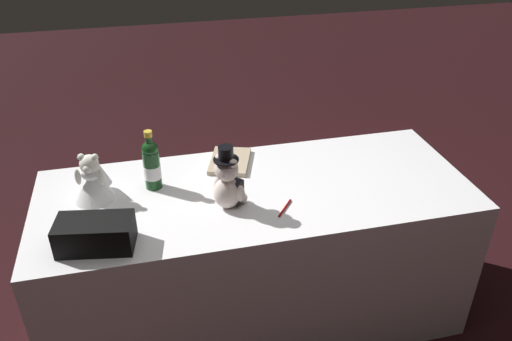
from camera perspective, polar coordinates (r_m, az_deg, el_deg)
The scene contains 8 objects.
ground_plane at distance 2.91m, azimuth 0.00°, elevation -15.31°, with size 12.00×12.00×0.00m, color black.
reception_table at distance 2.63m, azimuth 0.00°, elevation -9.32°, with size 2.02×0.80×0.79m, color white.
teddy_bear_groom at distance 2.22m, azimuth -3.12°, elevation -1.38°, with size 0.15×0.15×0.30m.
teddy_bear_bride at distance 2.40m, azimuth -17.65°, elevation -0.80°, with size 0.19×0.23×0.23m.
champagne_bottle at distance 2.39m, azimuth -11.52°, elevation 0.71°, with size 0.08×0.08×0.29m.
signing_pen at distance 2.27m, azimuth 3.28°, elevation -4.11°, with size 0.10×0.12×0.01m.
gift_case_black at distance 2.11m, azimuth -17.44°, elevation -6.74°, with size 0.32×0.20×0.12m.
guestbook at distance 2.60m, azimuth -2.93°, elevation 1.05°, with size 0.19×0.26×0.02m, color tan.
Camera 1 is at (-0.46, -1.95, 2.10)m, focal length 35.99 mm.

